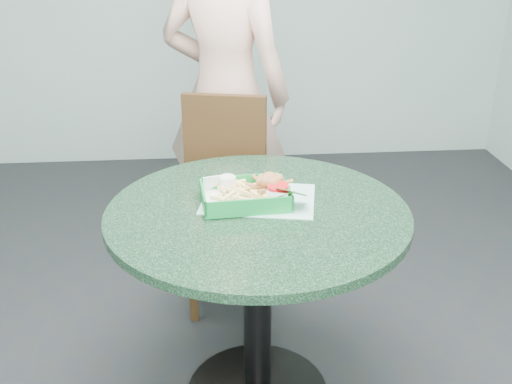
{
  "coord_description": "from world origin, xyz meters",
  "views": [
    {
      "loc": [
        -0.15,
        -1.73,
        1.61
      ],
      "look_at": [
        0.0,
        0.1,
        0.79
      ],
      "focal_mm": 42.0,
      "sensor_mm": 36.0,
      "label": 1
    }
  ],
  "objects": [
    {
      "name": "sauce_ramekin",
      "position": [
        -0.08,
        0.13,
        0.8
      ],
      "size": [
        0.06,
        0.06,
        0.03
      ],
      "rotation": [
        0.0,
        0.0,
        -0.42
      ],
      "color": "white",
      "rests_on": "food_basket"
    },
    {
      "name": "food_basket",
      "position": [
        -0.04,
        0.05,
        0.77
      ],
      "size": [
        0.28,
        0.21,
        0.06
      ],
      "rotation": [
        0.0,
        0.0,
        0.08
      ],
      "color": "#0F8B35",
      "rests_on": "placemat"
    },
    {
      "name": "dining_chair",
      "position": [
        -0.08,
        0.73,
        0.53
      ],
      "size": [
        0.37,
        0.38,
        0.93
      ],
      "rotation": [
        0.0,
        0.0,
        -0.22
      ],
      "color": "black",
      "rests_on": "floor"
    },
    {
      "name": "placemat",
      "position": [
        0.01,
        0.07,
        0.75
      ],
      "size": [
        0.41,
        0.34,
        0.0
      ],
      "primitive_type": "cube",
      "rotation": [
        0.0,
        0.0,
        -0.19
      ],
      "color": "#97D8C6",
      "rests_on": "cafe_table"
    },
    {
      "name": "diner_person",
      "position": [
        -0.06,
        1.05,
        1.0
      ],
      "size": [
        0.86,
        0.74,
        2.0
      ],
      "primitive_type": "imported",
      "rotation": [
        0.0,
        0.0,
        2.72
      ],
      "color": "#D7A58F",
      "rests_on": "floor"
    },
    {
      "name": "crab_sandwich",
      "position": [
        0.05,
        0.08,
        0.8
      ],
      "size": [
        0.13,
        0.13,
        0.08
      ],
      "rotation": [
        0.0,
        0.0,
        0.37
      ],
      "color": "#F3C668",
      "rests_on": "food_basket"
    },
    {
      "name": "fries_pile",
      "position": [
        -0.08,
        0.1,
        0.79
      ],
      "size": [
        0.16,
        0.17,
        0.05
      ],
      "primitive_type": null,
      "rotation": [
        0.0,
        0.0,
        0.34
      ],
      "color": "#F9DE85",
      "rests_on": "food_basket"
    },
    {
      "name": "garnish_cup",
      "position": [
        0.08,
        0.02,
        0.79
      ],
      "size": [
        0.13,
        0.12,
        0.05
      ],
      "rotation": [
        0.0,
        0.0,
        0.01
      ],
      "color": "white",
      "rests_on": "food_basket"
    },
    {
      "name": "cafe_table",
      "position": [
        0.0,
        0.0,
        0.58
      ],
      "size": [
        0.98,
        0.98,
        0.75
      ],
      "color": "black",
      "rests_on": "floor"
    }
  ]
}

